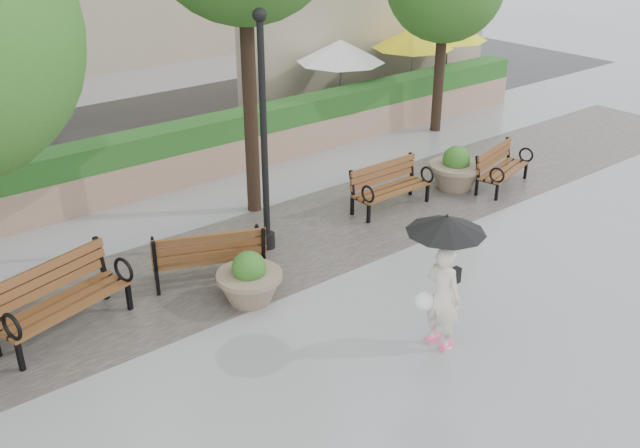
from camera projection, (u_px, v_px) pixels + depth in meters
ground at (358, 326)px, 10.97m from camera, size 100.00×100.00×0.00m
cobble_strip at (250, 255)px, 13.08m from camera, size 28.00×3.20×0.01m
hedge_wall at (147, 162)px, 15.61m from camera, size 24.00×0.80×1.35m
cafe_wall at (374, 31)px, 22.54m from camera, size 10.00×0.60×4.00m
cafe_hedge at (410, 96)px, 21.37m from camera, size 8.00×0.50×0.90m
asphalt_street at (80, 145)px, 18.71m from camera, size 40.00×7.00×0.00m
bench_1 at (65, 313)px, 10.70m from camera, size 2.19×1.35×1.10m
bench_2 at (209, 265)px, 12.12m from camera, size 2.01×1.43×1.01m
bench_3 at (390, 196)px, 14.89m from camera, size 1.80×0.71×0.96m
bench_4 at (502, 176)px, 15.96m from camera, size 1.79×1.06×0.90m
planter_left at (250, 282)px, 11.49m from camera, size 1.07×1.07×0.90m
planter_right at (455, 172)px, 15.86m from camera, size 1.18×1.18×0.99m
lamppost at (264, 150)px, 12.54m from camera, size 0.28×0.28×4.37m
patio_umb_white at (341, 52)px, 19.80m from camera, size 2.50×2.50×2.30m
patio_umb_yellow_a at (413, 38)px, 21.54m from camera, size 2.50×2.50×2.30m
patio_umb_yellow_b at (449, 30)px, 22.76m from camera, size 2.50×2.50×2.30m
pedestrian at (444, 269)px, 10.03m from camera, size 1.12×1.12×2.06m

